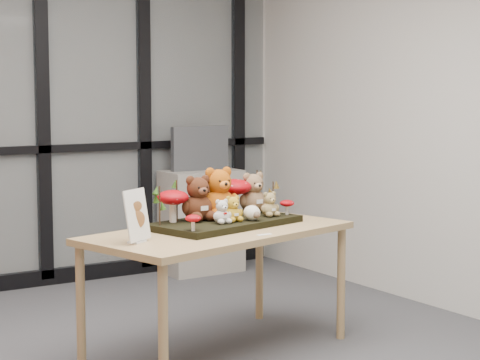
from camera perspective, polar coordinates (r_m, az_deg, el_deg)
room_shell at (r=4.29m, az=-7.45°, el=8.17°), size 5.00×5.00×5.00m
display_table at (r=4.93m, az=-1.43°, el=-4.03°), size 1.67×1.12×0.72m
diorama_tray at (r=5.04m, az=-0.97°, el=-2.83°), size 0.96×0.64×0.04m
bear_pooh_yellow at (r=5.08m, az=-1.43°, el=-0.67°), size 0.30×0.28×0.33m
bear_brown_medium at (r=4.99m, az=-2.79°, el=-1.03°), size 0.26×0.25×0.29m
bear_tan_back at (r=5.31m, az=0.87°, el=-0.68°), size 0.25×0.23×0.27m
bear_small_yellow at (r=4.95m, az=-0.50°, el=-1.80°), size 0.15×0.14×0.16m
bear_white_bow at (r=4.88m, az=-1.21°, el=-1.99°), size 0.14×0.13×0.15m
bear_beige_small at (r=5.15m, az=1.96°, el=-1.50°), size 0.15×0.14×0.16m
plush_cream_hedgehog at (r=4.99m, az=0.78°, el=-2.13°), size 0.09×0.08×0.10m
mushroom_back_left at (r=4.94m, az=-4.43°, el=-1.61°), size 0.18×0.18×0.20m
mushroom_back_right at (r=5.26m, az=-0.36°, el=-0.96°), size 0.21×0.21×0.23m
mushroom_front_left at (r=4.65m, az=-3.10°, el=-2.76°), size 0.09×0.09×0.10m
mushroom_front_right at (r=5.24m, az=3.10°, el=-1.74°), size 0.09×0.09×0.10m
sprig_green_far_left at (r=4.83m, az=-5.30°, el=-1.70°), size 0.05×0.05×0.22m
sprig_green_mid_left at (r=4.98m, az=-4.17°, el=-1.36°), size 0.05×0.05×0.24m
sprig_dry_far_right at (r=5.36m, az=1.13°, el=-0.70°), size 0.05×0.05×0.26m
sprig_dry_mid_right at (r=5.30m, az=2.18°, el=-1.13°), size 0.05×0.05×0.19m
sprig_green_centre at (r=5.10m, az=-2.86°, el=-1.57°), size 0.05×0.05×0.16m
sign_holder at (r=4.53m, az=-6.78°, el=-2.50°), size 0.19×0.15×0.28m
label_card at (r=4.75m, az=1.61°, el=-3.61°), size 0.09×0.03×0.00m
cabinet at (r=7.15m, az=-2.55°, el=-2.73°), size 0.63×0.37×0.84m
monitor at (r=7.10m, az=-2.64°, el=2.09°), size 0.51×0.05×0.36m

